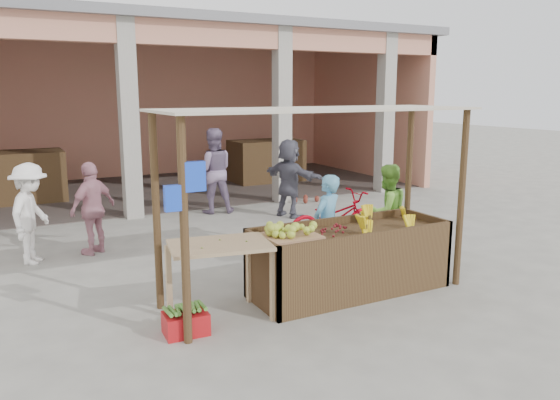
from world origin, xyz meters
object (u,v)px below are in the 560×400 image
vendor_blue (327,222)px  red_crate (186,323)px  side_table (220,256)px  vendor_green (387,210)px  motorcycle (333,218)px  fruit_stall (350,262)px

vendor_blue → red_crate: bearing=-3.0°
side_table → vendor_blue: vendor_blue is taller
vendor_green → motorcycle: vendor_green is taller
vendor_blue → motorcycle: bearing=-151.9°
fruit_stall → vendor_blue: bearing=81.5°
motorcycle → vendor_green: bearing=-162.8°
side_table → vendor_blue: size_ratio=0.80×
fruit_stall → vendor_green: (1.33, 0.92, 0.39)m
fruit_stall → vendor_blue: size_ratio=1.69×
fruit_stall → vendor_blue: (0.11, 0.73, 0.37)m
vendor_green → motorcycle: 1.08m
fruit_stall → side_table: size_ratio=2.12×
vendor_blue → motorcycle: 1.51m
red_crate → vendor_green: vendor_green is taller
fruit_stall → vendor_green: size_ratio=1.65×
fruit_stall → red_crate: size_ratio=5.60×
fruit_stall → red_crate: fruit_stall is taller
motorcycle → fruit_stall: bearing=151.3°
red_crate → vendor_blue: (2.41, 0.97, 0.65)m
vendor_green → red_crate: bearing=15.4°
vendor_blue → side_table: bearing=-2.9°
vendor_blue → motorcycle: (0.89, 1.18, -0.29)m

